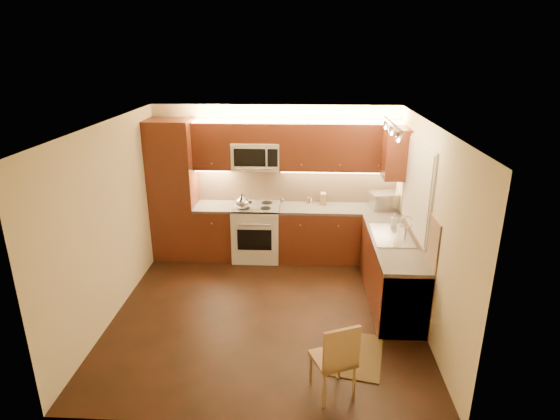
# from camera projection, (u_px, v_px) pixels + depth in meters

# --- Properties ---
(floor) EXTENTS (4.00, 4.00, 0.01)m
(floor) POSITION_uv_depth(u_px,v_px,m) (267.00, 310.00, 6.20)
(floor) COLOR black
(floor) RESTS_ON ground
(ceiling) EXTENTS (4.00, 4.00, 0.01)m
(ceiling) POSITION_uv_depth(u_px,v_px,m) (265.00, 125.00, 5.36)
(ceiling) COLOR beige
(ceiling) RESTS_ON ground
(wall_back) EXTENTS (4.00, 0.01, 2.50)m
(wall_back) POSITION_uv_depth(u_px,v_px,m) (275.00, 181.00, 7.66)
(wall_back) COLOR beige
(wall_back) RESTS_ON ground
(wall_front) EXTENTS (4.00, 0.01, 2.50)m
(wall_front) POSITION_uv_depth(u_px,v_px,m) (247.00, 310.00, 3.90)
(wall_front) COLOR beige
(wall_front) RESTS_ON ground
(wall_left) EXTENTS (0.01, 4.00, 2.50)m
(wall_left) POSITION_uv_depth(u_px,v_px,m) (110.00, 221.00, 5.88)
(wall_left) COLOR beige
(wall_left) RESTS_ON ground
(wall_right) EXTENTS (0.01, 4.00, 2.50)m
(wall_right) POSITION_uv_depth(u_px,v_px,m) (427.00, 227.00, 5.69)
(wall_right) COLOR beige
(wall_right) RESTS_ON ground
(pantry) EXTENTS (0.70, 0.60, 2.30)m
(pantry) POSITION_uv_depth(u_px,v_px,m) (174.00, 190.00, 7.49)
(pantry) COLOR #4B1B10
(pantry) RESTS_ON floor
(base_cab_back_left) EXTENTS (0.62, 0.60, 0.86)m
(base_cab_back_left) POSITION_uv_depth(u_px,v_px,m) (216.00, 232.00, 7.70)
(base_cab_back_left) COLOR #4B1B10
(base_cab_back_left) RESTS_ON floor
(counter_back_left) EXTENTS (0.62, 0.60, 0.04)m
(counter_back_left) POSITION_uv_depth(u_px,v_px,m) (215.00, 207.00, 7.55)
(counter_back_left) COLOR #3A3734
(counter_back_left) RESTS_ON base_cab_back_left
(base_cab_back_right) EXTENTS (1.92, 0.60, 0.86)m
(base_cab_back_right) POSITION_uv_depth(u_px,v_px,m) (337.00, 234.00, 7.61)
(base_cab_back_right) COLOR #4B1B10
(base_cab_back_right) RESTS_ON floor
(counter_back_right) EXTENTS (1.92, 0.60, 0.04)m
(counter_back_right) POSITION_uv_depth(u_px,v_px,m) (338.00, 209.00, 7.46)
(counter_back_right) COLOR #3A3734
(counter_back_right) RESTS_ON base_cab_back_right
(base_cab_right) EXTENTS (0.60, 2.00, 0.86)m
(base_cab_right) POSITION_uv_depth(u_px,v_px,m) (391.00, 271.00, 6.35)
(base_cab_right) COLOR #4B1B10
(base_cab_right) RESTS_ON floor
(counter_right) EXTENTS (0.60, 2.00, 0.04)m
(counter_right) POSITION_uv_depth(u_px,v_px,m) (394.00, 241.00, 6.20)
(counter_right) COLOR #3A3734
(counter_right) RESTS_ON base_cab_right
(dishwasher) EXTENTS (0.58, 0.60, 0.84)m
(dishwasher) POSITION_uv_depth(u_px,v_px,m) (401.00, 297.00, 5.69)
(dishwasher) COLOR silver
(dishwasher) RESTS_ON floor
(backsplash_back) EXTENTS (3.30, 0.02, 0.60)m
(backsplash_back) POSITION_uv_depth(u_px,v_px,m) (296.00, 184.00, 7.65)
(backsplash_back) COLOR tan
(backsplash_back) RESTS_ON wall_back
(backsplash_right) EXTENTS (0.02, 2.00, 0.60)m
(backsplash_right) POSITION_uv_depth(u_px,v_px,m) (418.00, 220.00, 6.08)
(backsplash_right) COLOR tan
(backsplash_right) RESTS_ON wall_right
(upper_cab_back_left) EXTENTS (0.62, 0.35, 0.75)m
(upper_cab_back_left) POSITION_uv_depth(u_px,v_px,m) (213.00, 145.00, 7.34)
(upper_cab_back_left) COLOR #4B1B10
(upper_cab_back_left) RESTS_ON wall_back
(upper_cab_back_right) EXTENTS (1.92, 0.35, 0.75)m
(upper_cab_back_right) POSITION_uv_depth(u_px,v_px,m) (340.00, 147.00, 7.24)
(upper_cab_back_right) COLOR #4B1B10
(upper_cab_back_right) RESTS_ON wall_back
(upper_cab_bridge) EXTENTS (0.76, 0.35, 0.31)m
(upper_cab_bridge) POSITION_uv_depth(u_px,v_px,m) (256.00, 132.00, 7.23)
(upper_cab_bridge) COLOR #4B1B10
(upper_cab_bridge) RESTS_ON wall_back
(upper_cab_right_corner) EXTENTS (0.35, 0.50, 0.75)m
(upper_cab_right_corner) POSITION_uv_depth(u_px,v_px,m) (396.00, 153.00, 6.80)
(upper_cab_right_corner) COLOR #4B1B10
(upper_cab_right_corner) RESTS_ON wall_right
(stove) EXTENTS (0.76, 0.65, 0.92)m
(stove) POSITION_uv_depth(u_px,v_px,m) (256.00, 232.00, 7.64)
(stove) COLOR silver
(stove) RESTS_ON floor
(microwave) EXTENTS (0.76, 0.38, 0.44)m
(microwave) POSITION_uv_depth(u_px,v_px,m) (256.00, 156.00, 7.34)
(microwave) COLOR silver
(microwave) RESTS_ON wall_back
(window_frame) EXTENTS (0.03, 1.44, 1.24)m
(window_frame) POSITION_uv_depth(u_px,v_px,m) (418.00, 188.00, 6.09)
(window_frame) COLOR silver
(window_frame) RESTS_ON wall_right
(window_blinds) EXTENTS (0.02, 1.36, 1.16)m
(window_blinds) POSITION_uv_depth(u_px,v_px,m) (416.00, 188.00, 6.09)
(window_blinds) COLOR silver
(window_blinds) RESTS_ON wall_right
(sink) EXTENTS (0.52, 0.86, 0.15)m
(sink) POSITION_uv_depth(u_px,v_px,m) (392.00, 231.00, 6.31)
(sink) COLOR silver
(sink) RESTS_ON counter_right
(faucet) EXTENTS (0.20, 0.04, 0.30)m
(faucet) POSITION_uv_depth(u_px,v_px,m) (406.00, 226.00, 6.28)
(faucet) COLOR silver
(faucet) RESTS_ON counter_right
(track_light_bar) EXTENTS (0.04, 1.20, 0.03)m
(track_light_bar) POSITION_uv_depth(u_px,v_px,m) (392.00, 124.00, 5.68)
(track_light_bar) COLOR silver
(track_light_bar) RESTS_ON ceiling
(kettle) EXTENTS (0.24, 0.24, 0.25)m
(kettle) POSITION_uv_depth(u_px,v_px,m) (242.00, 201.00, 7.29)
(kettle) COLOR silver
(kettle) RESTS_ON stove
(toaster_oven) EXTENTS (0.50, 0.41, 0.26)m
(toaster_oven) POSITION_uv_depth(u_px,v_px,m) (384.00, 200.00, 7.38)
(toaster_oven) COLOR silver
(toaster_oven) RESTS_ON counter_back_right
(knife_block) EXTENTS (0.09, 0.14, 0.20)m
(knife_block) POSITION_uv_depth(u_px,v_px,m) (323.00, 199.00, 7.56)
(knife_block) COLOR olive
(knife_block) RESTS_ON counter_back_right
(spice_jar_a) EXTENTS (0.06, 0.06, 0.09)m
(spice_jar_a) POSITION_uv_depth(u_px,v_px,m) (284.00, 200.00, 7.69)
(spice_jar_a) COLOR silver
(spice_jar_a) RESTS_ON counter_back_right
(spice_jar_b) EXTENTS (0.05, 0.05, 0.09)m
(spice_jar_b) POSITION_uv_depth(u_px,v_px,m) (308.00, 200.00, 7.64)
(spice_jar_b) COLOR brown
(spice_jar_b) RESTS_ON counter_back_right
(spice_jar_c) EXTENTS (0.05, 0.05, 0.10)m
(spice_jar_c) POSITION_uv_depth(u_px,v_px,m) (311.00, 200.00, 7.64)
(spice_jar_c) COLOR silver
(spice_jar_c) RESTS_ON counter_back_right
(spice_jar_d) EXTENTS (0.06, 0.06, 0.09)m
(spice_jar_d) POSITION_uv_depth(u_px,v_px,m) (310.00, 200.00, 7.68)
(spice_jar_d) COLOR #9B5E2E
(spice_jar_d) RESTS_ON counter_back_right
(soap_bottle) EXTENTS (0.09, 0.09, 0.19)m
(soap_bottle) POSITION_uv_depth(u_px,v_px,m) (394.00, 220.00, 6.66)
(soap_bottle) COLOR silver
(soap_bottle) RESTS_ON counter_right
(rug) EXTENTS (0.75, 0.98, 0.01)m
(rug) POSITION_uv_depth(u_px,v_px,m) (356.00, 355.00, 5.30)
(rug) COLOR black
(rug) RESTS_ON floor
(dining_chair) EXTENTS (0.50, 0.50, 0.87)m
(dining_chair) POSITION_uv_depth(u_px,v_px,m) (333.00, 357.00, 4.59)
(dining_chair) COLOR olive
(dining_chair) RESTS_ON floor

